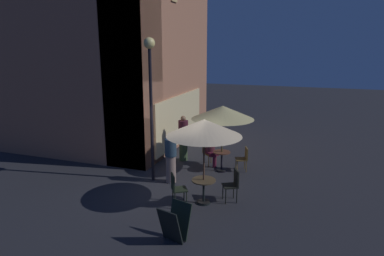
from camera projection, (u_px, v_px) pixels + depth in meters
name	position (u px, v px, depth m)	size (l,w,h in m)	color
ground_plane	(172.00, 191.00, 10.43)	(60.00, 60.00, 0.00)	#242429
cafe_building	(123.00, 48.00, 13.87)	(7.35, 7.01, 8.57)	#A56B4F
street_lamp_near_corner	(150.00, 81.00, 10.53)	(0.35, 0.35, 4.62)	black
menu_sandwich_board	(175.00, 223.00, 7.70)	(0.75, 0.70, 0.84)	black
cafe_table_0	(204.00, 187.00, 9.52)	(0.68, 0.68, 0.71)	black
cafe_table_1	(222.00, 158.00, 12.01)	(0.61, 0.61, 0.72)	black
patio_umbrella_0	(204.00, 128.00, 9.12)	(2.08, 2.08, 2.45)	black
patio_umbrella_1	(223.00, 113.00, 11.62)	(2.17, 2.17, 2.37)	black
cafe_chair_0	(233.00, 183.00, 9.64)	(0.55, 0.55, 0.94)	black
cafe_chair_1	(176.00, 187.00, 9.32)	(0.56, 0.56, 0.95)	black
cafe_chair_2	(209.00, 151.00, 12.68)	(0.58, 0.58, 0.89)	brown
cafe_chair_3	(244.00, 157.00, 12.02)	(0.51, 0.51, 0.86)	brown
patron_seated_0	(211.00, 147.00, 12.52)	(0.53, 0.55, 1.26)	#4C1427
patron_standing_1	(183.00, 138.00, 13.07)	(0.38, 0.38, 1.77)	#33472C
patron_standing_2	(171.00, 158.00, 10.94)	(0.38, 0.38, 1.66)	gray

